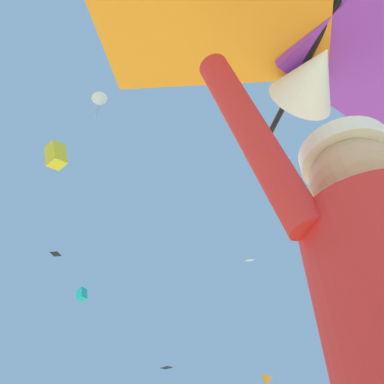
{
  "coord_description": "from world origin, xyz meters",
  "views": [
    {
      "loc": [
        -0.71,
        -0.86,
        0.84
      ],
      "look_at": [
        -0.18,
        2.12,
        3.52
      ],
      "focal_mm": 35.09,
      "sensor_mm": 36.0,
      "label": 1
    }
  ],
  "objects_px": {
    "distant_kite_black_low_right": "(166,367)",
    "distant_kite_yellow_far_center": "(56,155)",
    "distant_kite_magenta_mid_right": "(249,124)",
    "distant_kite_teal_mid_left": "(82,295)",
    "distant_kite_white_high_left": "(100,102)",
    "distant_kite_black_high_right": "(56,254)",
    "held_stunt_kite": "(315,34)",
    "distant_kite_white_overhead_distant": "(250,260)",
    "distant_kite_orange_low_left": "(266,381)"
  },
  "relations": [
    {
      "from": "held_stunt_kite",
      "to": "distant_kite_black_high_right",
      "type": "xyz_separation_m",
      "value": [
        -5.81,
        22.61,
        12.44
      ]
    },
    {
      "from": "distant_kite_black_high_right",
      "to": "distant_kite_white_overhead_distant",
      "type": "xyz_separation_m",
      "value": [
        16.04,
        6.1,
        4.87
      ]
    },
    {
      "from": "distant_kite_black_high_right",
      "to": "distant_kite_teal_mid_left",
      "type": "xyz_separation_m",
      "value": [
        2.23,
        0.26,
        -2.68
      ]
    },
    {
      "from": "distant_kite_yellow_far_center",
      "to": "distant_kite_teal_mid_left",
      "type": "bearing_deg",
      "value": 81.38
    },
    {
      "from": "held_stunt_kite",
      "to": "distant_kite_magenta_mid_right",
      "type": "xyz_separation_m",
      "value": [
        5.21,
        12.49,
        16.33
      ]
    },
    {
      "from": "distant_kite_white_high_left",
      "to": "distant_kite_black_high_right",
      "type": "xyz_separation_m",
      "value": [
        -2.28,
        9.66,
        -4.49
      ]
    },
    {
      "from": "distant_kite_white_overhead_distant",
      "to": "distant_kite_yellow_far_center",
      "type": "height_order",
      "value": "distant_kite_white_overhead_distant"
    },
    {
      "from": "distant_kite_teal_mid_left",
      "to": "distant_kite_black_high_right",
      "type": "bearing_deg",
      "value": -173.36
    },
    {
      "from": "distant_kite_black_low_right",
      "to": "distant_kite_teal_mid_left",
      "type": "height_order",
      "value": "distant_kite_teal_mid_left"
    },
    {
      "from": "distant_kite_black_high_right",
      "to": "distant_kite_teal_mid_left",
      "type": "distance_m",
      "value": 3.5
    },
    {
      "from": "distant_kite_black_low_right",
      "to": "distant_kite_magenta_mid_right",
      "type": "bearing_deg",
      "value": -84.06
    },
    {
      "from": "distant_kite_teal_mid_left",
      "to": "distant_kite_orange_low_left",
      "type": "bearing_deg",
      "value": 10.3
    },
    {
      "from": "distant_kite_orange_low_left",
      "to": "distant_kite_white_overhead_distant",
      "type": "bearing_deg",
      "value": 72.35
    },
    {
      "from": "distant_kite_white_high_left",
      "to": "distant_kite_teal_mid_left",
      "type": "relative_size",
      "value": 2.39
    },
    {
      "from": "held_stunt_kite",
      "to": "distant_kite_black_low_right",
      "type": "xyz_separation_m",
      "value": [
        3.17,
        32.14,
        8.38
      ]
    },
    {
      "from": "distant_kite_black_low_right",
      "to": "distant_kite_magenta_mid_right",
      "type": "height_order",
      "value": "distant_kite_magenta_mid_right"
    },
    {
      "from": "distant_kite_white_high_left",
      "to": "distant_kite_yellow_far_center",
      "type": "relative_size",
      "value": 1.47
    },
    {
      "from": "distant_kite_magenta_mid_right",
      "to": "distant_kite_teal_mid_left",
      "type": "relative_size",
      "value": 0.77
    },
    {
      "from": "distant_kite_black_high_right",
      "to": "distant_kite_yellow_far_center",
      "type": "distance_m",
      "value": 9.26
    },
    {
      "from": "distant_kite_black_low_right",
      "to": "distant_kite_yellow_far_center",
      "type": "bearing_deg",
      "value": -113.58
    },
    {
      "from": "distant_kite_white_high_left",
      "to": "distant_kite_white_overhead_distant",
      "type": "xyz_separation_m",
      "value": [
        13.76,
        15.76,
        0.38
      ]
    },
    {
      "from": "distant_kite_magenta_mid_right",
      "to": "distant_kite_white_overhead_distant",
      "type": "bearing_deg",
      "value": 72.82
    },
    {
      "from": "held_stunt_kite",
      "to": "distant_kite_white_overhead_distant",
      "type": "height_order",
      "value": "distant_kite_white_overhead_distant"
    },
    {
      "from": "distant_kite_orange_low_left",
      "to": "distant_kite_magenta_mid_right",
      "type": "height_order",
      "value": "distant_kite_magenta_mid_right"
    },
    {
      "from": "distant_kite_black_low_right",
      "to": "distant_kite_teal_mid_left",
      "type": "relative_size",
      "value": 0.95
    },
    {
      "from": "held_stunt_kite",
      "to": "distant_kite_black_high_right",
      "type": "distance_m",
      "value": 26.46
    },
    {
      "from": "distant_kite_orange_low_left",
      "to": "distant_kite_teal_mid_left",
      "type": "xyz_separation_m",
      "value": [
        -12.68,
        -2.3,
        3.96
      ]
    },
    {
      "from": "distant_kite_white_high_left",
      "to": "distant_kite_teal_mid_left",
      "type": "bearing_deg",
      "value": 90.26
    },
    {
      "from": "distant_kite_yellow_far_center",
      "to": "distant_kite_teal_mid_left",
      "type": "relative_size",
      "value": 1.63
    },
    {
      "from": "held_stunt_kite",
      "to": "distant_kite_magenta_mid_right",
      "type": "bearing_deg",
      "value": 67.35
    },
    {
      "from": "distant_kite_orange_low_left",
      "to": "distant_kite_teal_mid_left",
      "type": "distance_m",
      "value": 13.48
    },
    {
      "from": "distant_kite_teal_mid_left",
      "to": "distant_kite_white_high_left",
      "type": "bearing_deg",
      "value": -89.74
    },
    {
      "from": "distant_kite_orange_low_left",
      "to": "distant_kite_magenta_mid_right",
      "type": "relative_size",
      "value": 2.72
    },
    {
      "from": "distant_kite_teal_mid_left",
      "to": "distant_kite_white_overhead_distant",
      "type": "bearing_deg",
      "value": 22.92
    },
    {
      "from": "distant_kite_white_high_left",
      "to": "distant_kite_white_overhead_distant",
      "type": "distance_m",
      "value": 20.93
    },
    {
      "from": "distant_kite_teal_mid_left",
      "to": "held_stunt_kite",
      "type": "bearing_deg",
      "value": -81.11
    },
    {
      "from": "held_stunt_kite",
      "to": "distant_kite_white_high_left",
      "type": "height_order",
      "value": "distant_kite_white_high_left"
    },
    {
      "from": "distant_kite_orange_low_left",
      "to": "distant_kite_teal_mid_left",
      "type": "bearing_deg",
      "value": -169.7
    },
    {
      "from": "distant_kite_white_overhead_distant",
      "to": "distant_kite_yellow_far_center",
      "type": "bearing_deg",
      "value": -134.84
    },
    {
      "from": "distant_kite_black_high_right",
      "to": "distant_kite_white_overhead_distant",
      "type": "height_order",
      "value": "distant_kite_white_overhead_distant"
    },
    {
      "from": "distant_kite_white_overhead_distant",
      "to": "distant_kite_orange_low_left",
      "type": "bearing_deg",
      "value": -107.65
    },
    {
      "from": "distant_kite_white_high_left",
      "to": "distant_kite_teal_mid_left",
      "type": "height_order",
      "value": "distant_kite_white_high_left"
    },
    {
      "from": "held_stunt_kite",
      "to": "distant_kite_yellow_far_center",
      "type": "bearing_deg",
      "value": 110.55
    },
    {
      "from": "held_stunt_kite",
      "to": "distant_kite_magenta_mid_right",
      "type": "height_order",
      "value": "distant_kite_magenta_mid_right"
    },
    {
      "from": "distant_kite_black_low_right",
      "to": "distant_kite_magenta_mid_right",
      "type": "xyz_separation_m",
      "value": [
        2.05,
        -19.65,
        7.95
      ]
    },
    {
      "from": "distant_kite_magenta_mid_right",
      "to": "distant_kite_teal_mid_left",
      "type": "xyz_separation_m",
      "value": [
        -8.79,
        10.38,
        -6.57
      ]
    },
    {
      "from": "distant_kite_black_low_right",
      "to": "distant_kite_magenta_mid_right",
      "type": "relative_size",
      "value": 1.23
    },
    {
      "from": "distant_kite_white_overhead_distant",
      "to": "distant_kite_black_high_right",
      "type": "bearing_deg",
      "value": -159.18
    },
    {
      "from": "distant_kite_black_high_right",
      "to": "distant_kite_magenta_mid_right",
      "type": "relative_size",
      "value": 1.15
    },
    {
      "from": "distant_kite_orange_low_left",
      "to": "distant_kite_teal_mid_left",
      "type": "height_order",
      "value": "distant_kite_teal_mid_left"
    }
  ]
}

